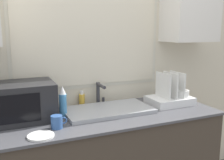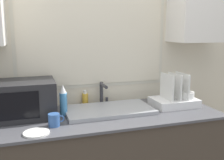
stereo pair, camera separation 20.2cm
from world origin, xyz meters
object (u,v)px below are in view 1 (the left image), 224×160
at_px(microwave, 19,102).
at_px(soap_bottle, 82,99).
at_px(faucet, 100,92).
at_px(spray_bottle, 63,102).
at_px(mug_near_sink, 57,122).
at_px(dish_rack, 171,97).

relative_size(microwave, soap_bottle, 3.74).
relative_size(faucet, soap_bottle, 1.51).
relative_size(spray_bottle, soap_bottle, 1.80).
bearing_deg(spray_bottle, mug_near_sink, -112.86).
xyz_separation_m(dish_rack, mug_near_sink, (-1.06, -0.17, -0.02)).
bearing_deg(spray_bottle, microwave, 170.51).
bearing_deg(dish_rack, soap_bottle, 159.93).
relative_size(microwave, spray_bottle, 2.08).
height_order(microwave, mug_near_sink, microwave).
height_order(faucet, dish_rack, dish_rack).
xyz_separation_m(faucet, spray_bottle, (-0.37, -0.18, -0.01)).
distance_m(faucet, mug_near_sink, 0.62).
relative_size(microwave, dish_rack, 1.34).
relative_size(microwave, mug_near_sink, 4.50).
bearing_deg(faucet, dish_rack, -20.97).
distance_m(microwave, mug_near_sink, 0.36).
distance_m(dish_rack, mug_near_sink, 1.07).
height_order(spray_bottle, mug_near_sink, spray_bottle).
height_order(dish_rack, spray_bottle, dish_rack).
bearing_deg(spray_bottle, soap_bottle, 45.73).
distance_m(dish_rack, spray_bottle, 0.97).
bearing_deg(soap_bottle, faucet, -16.41).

